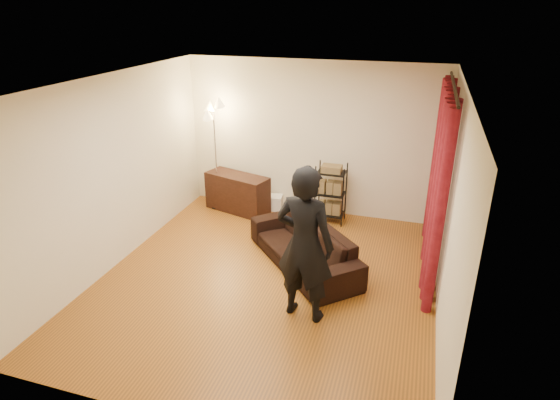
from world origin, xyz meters
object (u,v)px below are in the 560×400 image
(storage_boxes, at_px, (273,202))
(media_cabinet, at_px, (238,193))
(sofa, at_px, (304,246))
(wire_shelf, at_px, (331,193))
(floor_lamp, at_px, (216,156))
(person, at_px, (305,245))

(storage_boxes, bearing_deg, media_cabinet, -159.30)
(sofa, height_order, wire_shelf, wire_shelf)
(sofa, distance_m, floor_lamp, 2.67)
(person, height_order, wire_shelf, person)
(sofa, relative_size, wire_shelf, 1.97)
(storage_boxes, xyz_separation_m, floor_lamp, (-1.02, -0.19, 0.86))
(person, bearing_deg, floor_lamp, -40.26)
(sofa, distance_m, storage_boxes, 2.04)
(sofa, relative_size, person, 1.06)
(wire_shelf, bearing_deg, storage_boxes, -165.22)
(media_cabinet, height_order, floor_lamp, floor_lamp)
(floor_lamp, bearing_deg, sofa, -37.19)
(wire_shelf, bearing_deg, floor_lamp, -155.61)
(sofa, bearing_deg, wire_shelf, 134.36)
(person, distance_m, media_cabinet, 3.36)
(wire_shelf, bearing_deg, person, -61.18)
(media_cabinet, bearing_deg, floor_lamp, -168.65)
(media_cabinet, bearing_deg, person, -37.75)
(sofa, height_order, storage_boxes, sofa)
(person, relative_size, wire_shelf, 1.86)
(person, relative_size, floor_lamp, 0.98)
(storage_boxes, relative_size, wire_shelf, 0.31)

